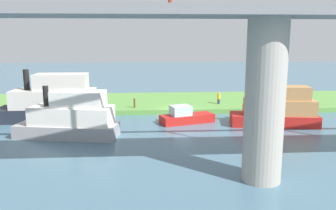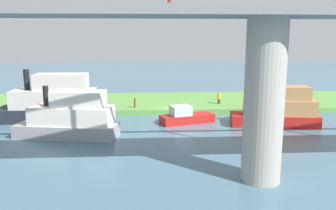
{
  "view_description": "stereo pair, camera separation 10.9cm",
  "coord_description": "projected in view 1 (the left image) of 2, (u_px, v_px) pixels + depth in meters",
  "views": [
    {
      "loc": [
        3.47,
        35.89,
        7.98
      ],
      "look_at": [
        1.48,
        5.0,
        2.0
      ],
      "focal_mm": 37.41,
      "sensor_mm": 36.0,
      "label": 1
    },
    {
      "loc": [
        3.36,
        35.9,
        7.98
      ],
      "look_at": [
        1.48,
        5.0,
        2.0
      ],
      "focal_mm": 37.41,
      "sensor_mm": 36.0,
      "label": 2
    }
  ],
  "objects": [
    {
      "name": "ground_plane",
      "position": [
        179.0,
        114.0,
        36.9
      ],
      "size": [
        160.0,
        160.0,
        0.0
      ],
      "primitive_type": "plane",
      "color": "#476B7F"
    },
    {
      "name": "grassy_bank",
      "position": [
        174.0,
        102.0,
        42.73
      ],
      "size": [
        80.0,
        12.0,
        0.5
      ],
      "primitive_type": "cube",
      "color": "#5B9342",
      "rests_on": "ground"
    },
    {
      "name": "bridge_pylon",
      "position": [
        265.0,
        102.0,
        19.06
      ],
      "size": [
        2.18,
        2.18,
        9.03
      ],
      "primitive_type": "cylinder",
      "color": "#9E998E",
      "rests_on": "ground"
    },
    {
      "name": "bridge_span",
      "position": [
        270.0,
        7.0,
        18.12
      ],
      "size": [
        70.7,
        4.3,
        3.25
      ],
      "color": "slate",
      "rests_on": "bridge_pylon"
    },
    {
      "name": "person_on_bank",
      "position": [
        219.0,
        98.0,
        40.06
      ],
      "size": [
        0.38,
        0.38,
        1.39
      ],
      "color": "#2D334C",
      "rests_on": "grassy_bank"
    },
    {
      "name": "mooring_post",
      "position": [
        135.0,
        103.0,
        37.78
      ],
      "size": [
        0.2,
        0.2,
        1.03
      ],
      "primitive_type": "cylinder",
      "color": "brown",
      "rests_on": "grassy_bank"
    },
    {
      "name": "pontoon_yellow",
      "position": [
        70.0,
        118.0,
        28.29
      ],
      "size": [
        8.51,
        4.11,
        4.17
      ],
      "color": "#99999E",
      "rests_on": "ground"
    },
    {
      "name": "motorboat_white",
      "position": [
        277.0,
        110.0,
        32.12
      ],
      "size": [
        8.1,
        3.68,
        3.99
      ],
      "color": "red",
      "rests_on": "ground"
    },
    {
      "name": "houseboat_blue",
      "position": [
        52.0,
        102.0,
        33.94
      ],
      "size": [
        9.81,
        3.31,
        5.01
      ],
      "color": "#1E232D",
      "rests_on": "ground"
    },
    {
      "name": "riverboat_paddlewheel",
      "position": [
        185.0,
        117.0,
        33.17
      ],
      "size": [
        5.4,
        3.3,
        1.69
      ],
      "color": "red",
      "rests_on": "ground"
    }
  ]
}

